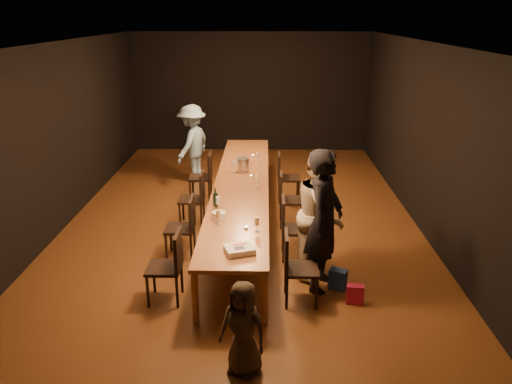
{
  "coord_description": "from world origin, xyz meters",
  "views": [
    {
      "loc": [
        0.4,
        -7.87,
        3.43
      ],
      "look_at": [
        0.27,
        -1.12,
        1.0
      ],
      "focal_mm": 35.0,
      "sensor_mm": 36.0,
      "label": 1
    }
  ],
  "objects_px": {
    "chair_left_2": "(191,199)",
    "child": "(243,328)",
    "chair_right_1": "(296,229)",
    "man_blue": "(192,144)",
    "birthday_cake": "(240,250)",
    "ice_bucket": "(243,164)",
    "chair_right_2": "(292,200)",
    "chair_left_1": "(180,228)",
    "chair_right_3": "(289,177)",
    "woman_birthday": "(324,221)",
    "chair_left_3": "(200,177)",
    "chair_left_0": "(164,267)",
    "table": "(241,186)",
    "chair_right_0": "(301,268)",
    "plate_stack": "(219,216)",
    "champagne_bottle": "(215,196)",
    "woman_tan": "(321,214)"
  },
  "relations": [
    {
      "from": "chair_left_2",
      "to": "child",
      "type": "xyz_separation_m",
      "value": [
        1.04,
        -3.71,
        0.04
      ]
    },
    {
      "from": "chair_right_1",
      "to": "man_blue",
      "type": "height_order",
      "value": "man_blue"
    },
    {
      "from": "birthday_cake",
      "to": "ice_bucket",
      "type": "distance_m",
      "value": 3.26
    },
    {
      "from": "chair_right_2",
      "to": "chair_left_1",
      "type": "height_order",
      "value": "same"
    },
    {
      "from": "chair_right_3",
      "to": "chair_left_2",
      "type": "xyz_separation_m",
      "value": [
        -1.7,
        -1.2,
        0.0
      ]
    },
    {
      "from": "chair_left_1",
      "to": "chair_right_3",
      "type": "bearing_deg",
      "value": -35.31
    },
    {
      "from": "woman_birthday",
      "to": "child",
      "type": "relative_size",
      "value": 1.87
    },
    {
      "from": "chair_right_1",
      "to": "chair_left_3",
      "type": "height_order",
      "value": "same"
    },
    {
      "from": "chair_left_0",
      "to": "woman_birthday",
      "type": "distance_m",
      "value": 2.09
    },
    {
      "from": "chair_right_3",
      "to": "ice_bucket",
      "type": "height_order",
      "value": "ice_bucket"
    },
    {
      "from": "table",
      "to": "chair_left_0",
      "type": "xyz_separation_m",
      "value": [
        -0.85,
        -2.4,
        -0.24
      ]
    },
    {
      "from": "chair_right_3",
      "to": "ice_bucket",
      "type": "relative_size",
      "value": 3.92
    },
    {
      "from": "chair_left_3",
      "to": "ice_bucket",
      "type": "xyz_separation_m",
      "value": [
        0.85,
        -0.5,
        0.4
      ]
    },
    {
      "from": "chair_left_2",
      "to": "child",
      "type": "bearing_deg",
      "value": -164.33
    },
    {
      "from": "chair_right_1",
      "to": "chair_right_2",
      "type": "xyz_separation_m",
      "value": [
        0.0,
        1.2,
        0.0
      ]
    },
    {
      "from": "chair_left_0",
      "to": "chair_left_1",
      "type": "height_order",
      "value": "same"
    },
    {
      "from": "chair_right_0",
      "to": "plate_stack",
      "type": "xyz_separation_m",
      "value": [
        -1.09,
        0.85,
        0.34
      ]
    },
    {
      "from": "chair_right_3",
      "to": "chair_left_3",
      "type": "bearing_deg",
      "value": -90.0
    },
    {
      "from": "chair_right_3",
      "to": "chair_right_0",
      "type": "bearing_deg",
      "value": -0.0
    },
    {
      "from": "champagne_bottle",
      "to": "chair_right_1",
      "type": "bearing_deg",
      "value": -7.26
    },
    {
      "from": "chair_right_0",
      "to": "table",
      "type": "bearing_deg",
      "value": -160.5
    },
    {
      "from": "chair_left_0",
      "to": "woman_tan",
      "type": "bearing_deg",
      "value": -69.42
    },
    {
      "from": "chair_left_3",
      "to": "ice_bucket",
      "type": "height_order",
      "value": "ice_bucket"
    },
    {
      "from": "chair_right_2",
      "to": "woman_birthday",
      "type": "relative_size",
      "value": 0.49
    },
    {
      "from": "chair_right_1",
      "to": "child",
      "type": "bearing_deg",
      "value": -14.71
    },
    {
      "from": "table",
      "to": "birthday_cake",
      "type": "height_order",
      "value": "birthday_cake"
    },
    {
      "from": "chair_left_0",
      "to": "ice_bucket",
      "type": "xyz_separation_m",
      "value": [
        0.85,
        3.1,
        0.4
      ]
    },
    {
      "from": "chair_right_1",
      "to": "chair_left_1",
      "type": "relative_size",
      "value": 1.0
    },
    {
      "from": "chair_left_3",
      "to": "champagne_bottle",
      "type": "height_order",
      "value": "champagne_bottle"
    },
    {
      "from": "chair_right_0",
      "to": "chair_left_3",
      "type": "height_order",
      "value": "same"
    },
    {
      "from": "birthday_cake",
      "to": "child",
      "type": "bearing_deg",
      "value": -104.81
    },
    {
      "from": "chair_left_1",
      "to": "woman_tan",
      "type": "distance_m",
      "value": 2.09
    },
    {
      "from": "table",
      "to": "chair_right_3",
      "type": "distance_m",
      "value": 1.49
    },
    {
      "from": "chair_left_0",
      "to": "chair_left_1",
      "type": "relative_size",
      "value": 1.0
    },
    {
      "from": "chair_right_3",
      "to": "woman_birthday",
      "type": "bearing_deg",
      "value": 5.31
    },
    {
      "from": "chair_right_0",
      "to": "birthday_cake",
      "type": "height_order",
      "value": "chair_right_0"
    },
    {
      "from": "woman_tan",
      "to": "chair_right_1",
      "type": "bearing_deg",
      "value": 50.73
    },
    {
      "from": "chair_right_2",
      "to": "woman_birthday",
      "type": "xyz_separation_m",
      "value": [
        0.3,
        -2.03,
        0.47
      ]
    },
    {
      "from": "table",
      "to": "plate_stack",
      "type": "xyz_separation_m",
      "value": [
        -0.24,
        -1.55,
        0.1
      ]
    },
    {
      "from": "woman_birthday",
      "to": "plate_stack",
      "type": "relative_size",
      "value": 9.87
    },
    {
      "from": "woman_birthday",
      "to": "birthday_cake",
      "type": "distance_m",
      "value": 1.19
    },
    {
      "from": "ice_bucket",
      "to": "champagne_bottle",
      "type": "bearing_deg",
      "value": -100.58
    },
    {
      "from": "chair_left_2",
      "to": "woman_birthday",
      "type": "distance_m",
      "value": 2.89
    },
    {
      "from": "champagne_bottle",
      "to": "chair_right_0",
      "type": "bearing_deg",
      "value": -48.88
    },
    {
      "from": "chair_right_3",
      "to": "chair_left_0",
      "type": "xyz_separation_m",
      "value": [
        -1.7,
        -3.6,
        0.0
      ]
    },
    {
      "from": "chair_right_2",
      "to": "chair_left_2",
      "type": "distance_m",
      "value": 1.7
    },
    {
      "from": "chair_left_0",
      "to": "champagne_bottle",
      "type": "relative_size",
      "value": 3.07
    },
    {
      "from": "man_blue",
      "to": "champagne_bottle",
      "type": "relative_size",
      "value": 5.43
    },
    {
      "from": "birthday_cake",
      "to": "ice_bucket",
      "type": "bearing_deg",
      "value": 72.47
    },
    {
      "from": "chair_left_3",
      "to": "champagne_bottle",
      "type": "bearing_deg",
      "value": -166.96
    }
  ]
}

